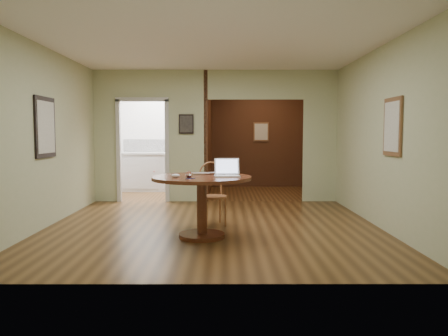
{
  "coord_description": "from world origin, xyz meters",
  "views": [
    {
      "loc": [
        0.16,
        -6.49,
        1.41
      ],
      "look_at": [
        0.17,
        -0.2,
        0.91
      ],
      "focal_mm": 35.0,
      "sensor_mm": 36.0,
      "label": 1
    }
  ],
  "objects_px": {
    "dining_table": "(202,192)",
    "closed_laptop": "(205,174)",
    "chair": "(212,190)",
    "open_laptop": "(227,171)"
  },
  "relations": [
    {
      "from": "chair",
      "to": "closed_laptop",
      "type": "height_order",
      "value": "chair"
    },
    {
      "from": "dining_table",
      "to": "closed_laptop",
      "type": "xyz_separation_m",
      "value": [
        0.03,
        0.24,
        0.23
      ]
    },
    {
      "from": "dining_table",
      "to": "closed_laptop",
      "type": "bearing_deg",
      "value": 82.35
    },
    {
      "from": "closed_laptop",
      "to": "open_laptop",
      "type": "bearing_deg",
      "value": -49.92
    },
    {
      "from": "closed_laptop",
      "to": "chair",
      "type": "bearing_deg",
      "value": 66.98
    },
    {
      "from": "dining_table",
      "to": "closed_laptop",
      "type": "height_order",
      "value": "closed_laptop"
    },
    {
      "from": "closed_laptop",
      "to": "dining_table",
      "type": "bearing_deg",
      "value": -112.47
    },
    {
      "from": "dining_table",
      "to": "chair",
      "type": "distance_m",
      "value": 0.88
    },
    {
      "from": "dining_table",
      "to": "chair",
      "type": "bearing_deg",
      "value": 81.96
    },
    {
      "from": "dining_table",
      "to": "chair",
      "type": "xyz_separation_m",
      "value": [
        0.12,
        0.87,
        -0.08
      ]
    }
  ]
}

